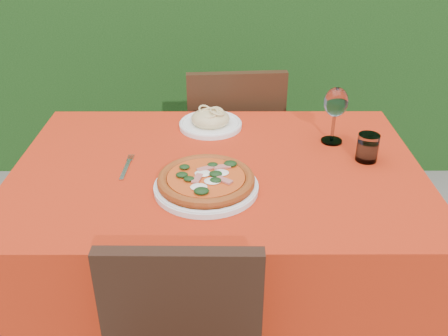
{
  "coord_description": "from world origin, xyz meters",
  "views": [
    {
      "loc": [
        0.02,
        -1.35,
        1.5
      ],
      "look_at": [
        0.02,
        -0.05,
        0.77
      ],
      "focal_mm": 40.0,
      "sensor_mm": 36.0,
      "label": 1
    }
  ],
  "objects_px": {
    "pasta_plate": "(210,121)",
    "fork": "(126,169)",
    "wine_glass": "(336,104)",
    "water_glass": "(367,149)",
    "chair_far": "(234,147)",
    "pizza_plate": "(206,182)"
  },
  "relations": [
    {
      "from": "pasta_plate",
      "to": "water_glass",
      "type": "height_order",
      "value": "water_glass"
    },
    {
      "from": "fork",
      "to": "chair_far",
      "type": "bearing_deg",
      "value": 63.56
    },
    {
      "from": "water_glass",
      "to": "fork",
      "type": "relative_size",
      "value": 0.51
    },
    {
      "from": "chair_far",
      "to": "fork",
      "type": "xyz_separation_m",
      "value": [
        -0.35,
        -0.63,
        0.25
      ]
    },
    {
      "from": "wine_glass",
      "to": "fork",
      "type": "bearing_deg",
      "value": -163.78
    },
    {
      "from": "water_glass",
      "to": "wine_glass",
      "type": "bearing_deg",
      "value": 122.89
    },
    {
      "from": "pasta_plate",
      "to": "pizza_plate",
      "type": "bearing_deg",
      "value": -90.44
    },
    {
      "from": "pasta_plate",
      "to": "wine_glass",
      "type": "bearing_deg",
      "value": -16.4
    },
    {
      "from": "chair_far",
      "to": "fork",
      "type": "height_order",
      "value": "chair_far"
    },
    {
      "from": "chair_far",
      "to": "pizza_plate",
      "type": "relative_size",
      "value": 2.94
    },
    {
      "from": "pizza_plate",
      "to": "pasta_plate",
      "type": "distance_m",
      "value": 0.43
    },
    {
      "from": "pasta_plate",
      "to": "wine_glass",
      "type": "relative_size",
      "value": 1.16
    },
    {
      "from": "chair_far",
      "to": "wine_glass",
      "type": "height_order",
      "value": "wine_glass"
    },
    {
      "from": "chair_far",
      "to": "wine_glass",
      "type": "distance_m",
      "value": 0.66
    },
    {
      "from": "wine_glass",
      "to": "water_glass",
      "type": "bearing_deg",
      "value": -57.11
    },
    {
      "from": "water_glass",
      "to": "fork",
      "type": "height_order",
      "value": "water_glass"
    },
    {
      "from": "chair_far",
      "to": "water_glass",
      "type": "xyz_separation_m",
      "value": [
        0.4,
        -0.57,
        0.29
      ]
    },
    {
      "from": "pasta_plate",
      "to": "fork",
      "type": "height_order",
      "value": "pasta_plate"
    },
    {
      "from": "water_glass",
      "to": "fork",
      "type": "bearing_deg",
      "value": -175.12
    },
    {
      "from": "pasta_plate",
      "to": "wine_glass",
      "type": "distance_m",
      "value": 0.45
    },
    {
      "from": "pizza_plate",
      "to": "fork",
      "type": "distance_m",
      "value": 0.28
    },
    {
      "from": "pizza_plate",
      "to": "water_glass",
      "type": "height_order",
      "value": "water_glass"
    }
  ]
}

